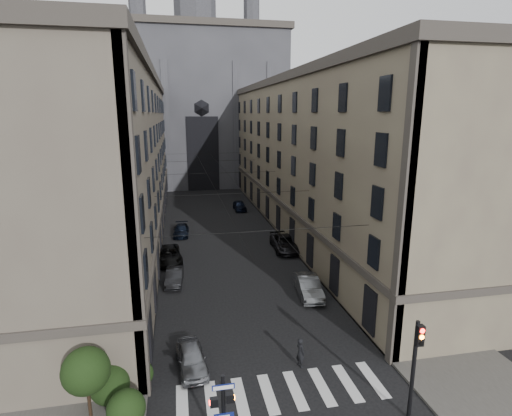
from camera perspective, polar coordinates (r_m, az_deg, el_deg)
sidewalk_left at (r=51.23m, az=-17.02°, el=-3.62°), size 7.00×80.00×0.15m
sidewalk_right at (r=53.22m, az=6.08°, el=-2.47°), size 7.00×80.00×0.15m
zebra_crossing at (r=23.51m, az=3.71°, el=-24.72°), size 11.00×3.20×0.01m
building_left at (r=49.85m, az=-21.12°, el=6.51°), size 13.60×60.60×18.85m
building_right at (r=52.45m, az=9.43°, el=7.52°), size 13.60×60.60×18.85m
gothic_tower at (r=88.01m, az=-8.31°, el=15.34°), size 35.00×23.00×58.00m
pedestrian_signal_left at (r=18.86m, az=-4.71°, el=-26.87°), size 1.02×0.38×4.00m
traffic_light_right at (r=21.33m, az=21.81°, el=-19.39°), size 0.34×0.50×5.20m
shrub_cluster at (r=22.22m, az=-20.44°, el=-22.42°), size 3.90×4.40×3.90m
tram_wires at (r=49.27m, az=-5.37°, el=4.81°), size 14.00×60.00×0.43m
car_left_near at (r=25.00m, az=-9.20°, el=-20.38°), size 2.00×4.12×1.36m
car_left_midnear at (r=35.93m, az=-11.57°, el=-9.61°), size 1.69×4.07×1.31m
car_left_midfar at (r=41.09m, az=-12.40°, el=-6.54°), size 2.94×5.55×1.49m
car_left_far at (r=49.49m, az=-10.65°, el=-3.16°), size 2.02×4.49×1.28m
car_right_near at (r=33.29m, az=7.48°, el=-11.07°), size 2.18×4.99×1.60m
car_right_midnear at (r=43.51m, az=4.22°, el=-5.06°), size 2.90×5.82×1.58m
car_right_midfar at (r=43.70m, az=4.15°, el=-5.06°), size 2.63×5.23×1.46m
car_right_far at (r=61.33m, az=-2.37°, el=0.35°), size 1.73×4.28×1.46m
pedestrian at (r=24.90m, az=6.37°, el=-19.82°), size 0.62×0.76×1.80m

